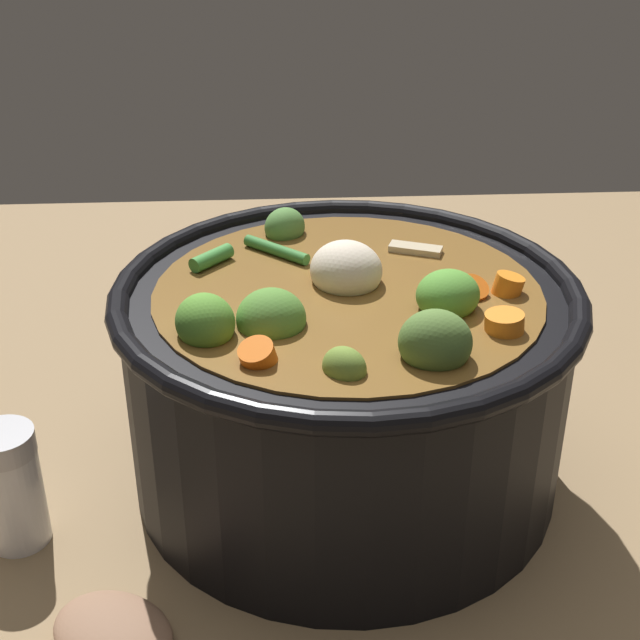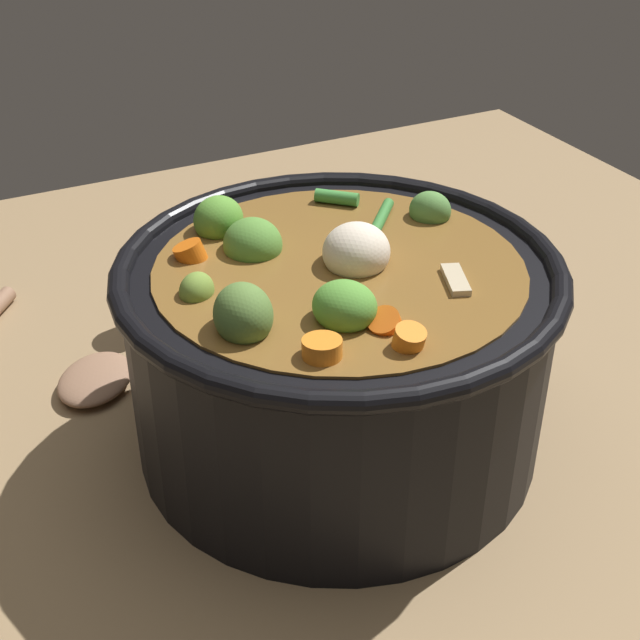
% 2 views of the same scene
% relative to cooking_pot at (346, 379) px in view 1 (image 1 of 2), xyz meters
% --- Properties ---
extents(ground_plane, '(1.10, 1.10, 0.00)m').
position_rel_cooking_pot_xyz_m(ground_plane, '(-0.00, 0.00, -0.08)').
color(ground_plane, '#8C704C').
extents(cooking_pot, '(0.31, 0.31, 0.18)m').
position_rel_cooking_pot_xyz_m(cooking_pot, '(0.00, 0.00, 0.00)').
color(cooking_pot, black).
rests_on(cooking_pot, ground_plane).
extents(salt_shaker, '(0.04, 0.04, 0.08)m').
position_rel_cooking_pot_xyz_m(salt_shaker, '(0.05, -0.22, -0.04)').
color(salt_shaker, silver).
rests_on(salt_shaker, ground_plane).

